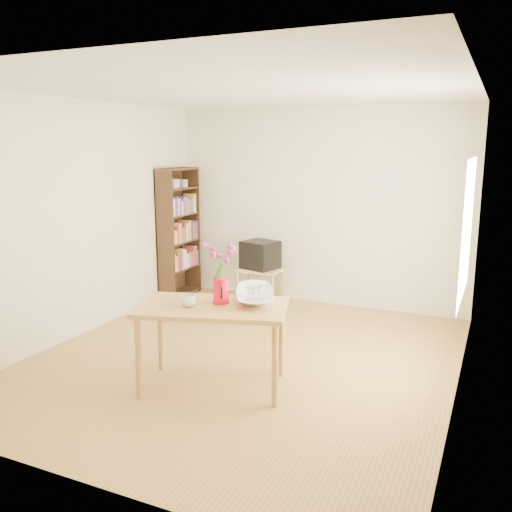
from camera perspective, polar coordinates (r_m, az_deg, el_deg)
The scene contains 11 objects.
room at distance 5.16m, azimuth -1.07°, elevation 2.65°, with size 4.50×4.50×4.50m.
table at distance 4.73m, azimuth -4.57°, elevation -6.26°, with size 1.42×1.06×0.75m.
tv_stand at distance 7.39m, azimuth 0.44°, elevation -1.85°, with size 0.60×0.45×0.46m.
bookshelf at distance 7.65m, azimuth -8.11°, elevation 1.96°, with size 0.28×0.70×1.80m.
pitcher at distance 4.73m, azimuth -3.71°, elevation -3.78°, with size 0.15×0.20×0.22m.
flowers at distance 4.66m, azimuth -3.78°, elevation -0.37°, with size 0.25×0.25×0.36m, color #D1318A, non-canonical shape.
mug at distance 4.67m, azimuth -7.11°, elevation -4.67°, with size 0.13×0.13×0.10m, color white.
bowl at distance 4.80m, azimuth -0.18°, elevation -1.88°, with size 0.50×0.50×0.47m, color white.
teacup_a at distance 4.82m, azimuth -0.61°, elevation -2.33°, with size 0.08×0.08×0.07m, color white.
teacup_b at distance 4.81m, azimuth 0.40°, elevation -2.38°, with size 0.08×0.08×0.07m, color white.
television at distance 7.35m, azimuth 0.48°, elevation 0.19°, with size 0.52×0.50×0.38m.
Camera 1 is at (2.23, -4.59, 2.10)m, focal length 38.00 mm.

